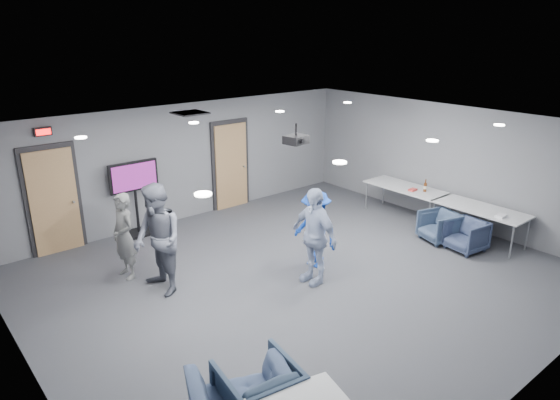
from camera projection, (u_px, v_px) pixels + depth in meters
floor at (301, 277)px, 9.08m from camera, size 9.00×9.00×0.00m
ceiling at (303, 130)px, 8.20m from camera, size 9.00×9.00×0.00m
wall_back at (186, 162)px, 11.55m from camera, size 9.00×0.02×2.70m
wall_front at (534, 298)px, 5.73m from camera, size 9.00×0.02×2.70m
wall_left at (20, 289)px, 5.93m from camera, size 0.02×8.00×2.70m
wall_right at (448, 164)px, 11.35m from camera, size 0.02×8.00×2.70m
door_left at (54, 201)px, 9.80m from camera, size 1.06×0.17×2.24m
door_right at (231, 165)px, 12.33m from camera, size 1.06×0.17×2.24m
exit_sign at (43, 132)px, 9.33m from camera, size 0.32×0.08×0.16m
hvac_diffuser at (190, 113)px, 9.94m from camera, size 0.60×0.60×0.03m
downlights at (303, 131)px, 8.20m from camera, size 6.18×3.78×0.02m
person_a at (124, 236)px, 8.86m from camera, size 0.42×0.60×1.58m
person_b at (158, 240)px, 8.27m from camera, size 0.74×0.94×1.92m
person_c at (314, 236)px, 8.65m from camera, size 0.43×1.03×1.75m
person_d at (316, 229)px, 9.30m from camera, size 0.65×1.02×1.49m
chair_right_b at (439, 226)px, 10.53m from camera, size 0.87×0.85×0.64m
chair_right_c at (466, 235)px, 10.08m from camera, size 0.79×0.77×0.64m
chair_front_a at (258, 394)px, 5.61m from camera, size 0.95×0.97×0.78m
table_right_a at (406, 189)px, 11.81m from camera, size 0.82×1.98×0.73m
table_right_b at (480, 210)px, 10.42m from camera, size 0.80×1.93×0.73m
bottle_right at (425, 187)px, 11.42m from camera, size 0.08×0.08×0.29m
snack_box at (413, 190)px, 11.51m from camera, size 0.20×0.14×0.04m
wrapper at (501, 216)px, 9.90m from camera, size 0.23×0.17×0.05m
tv_stand at (135, 194)px, 10.66m from camera, size 1.07×0.51×1.64m
projector at (296, 139)px, 8.91m from camera, size 0.43×0.40×0.37m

